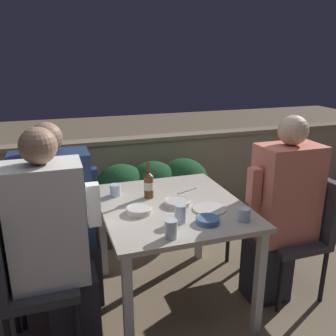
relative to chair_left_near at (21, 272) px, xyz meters
The scene contains 21 objects.
ground_plane 1.08m from the chair_left_near, 10.26° to the left, with size 16.00×16.00×0.00m, color #847056.
parapet_wall 1.84m from the chair_left_near, 59.92° to the left, with size 9.00×0.18×0.86m.
dining_table 0.94m from the chair_left_near, 10.26° to the left, with size 0.89×1.01×0.73m.
planter_hedge 1.59m from the chair_left_near, 46.98° to the left, with size 1.08×0.47×0.72m.
chair_left_near is the anchor object (origin of this frame).
person_white_polo 0.23m from the chair_left_near, ahead, with size 0.48×0.26×1.31m.
chair_left_far 0.37m from the chair_left_near, 84.30° to the left, with size 0.41×0.41×0.88m.
person_navy_jumper 0.44m from the chair_left_near, 57.89° to the left, with size 0.52×0.26×1.27m.
chair_right_near 1.83m from the chair_left_near, ahead, with size 0.41×0.41×0.88m.
person_coral_top 1.64m from the chair_left_near, ahead, with size 0.49×0.26×1.29m.
chair_right_far 1.81m from the chair_left_near, ahead, with size 0.41×0.41×0.88m.
beer_bottle 0.92m from the chair_left_near, 21.40° to the left, with size 0.07×0.07×0.25m.
plate_0 1.14m from the chair_left_near, ahead, with size 0.21×0.21×0.01m.
bowl_0 1.06m from the chair_left_near, ahead, with size 0.14×0.14×0.03m.
bowl_1 0.73m from the chair_left_near, ahead, with size 0.16×0.16×0.04m.
bowl_2 0.99m from the chair_left_near, ahead, with size 0.17×0.17×0.03m.
glass_cup_0 0.78m from the chair_left_near, 35.15° to the left, with size 0.07×0.07×0.08m.
glass_cup_1 0.93m from the chair_left_near, ahead, with size 0.07×0.07×0.11m.
glass_cup_2 1.28m from the chair_left_near, ahead, with size 0.08×0.08×0.08m.
glass_cup_3 0.85m from the chair_left_near, 18.00° to the right, with size 0.07×0.07×0.10m.
fork_0 1.17m from the chair_left_near, 17.54° to the left, with size 0.17×0.08×0.01m.
Camera 1 is at (-0.69, -2.00, 1.65)m, focal length 38.00 mm.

